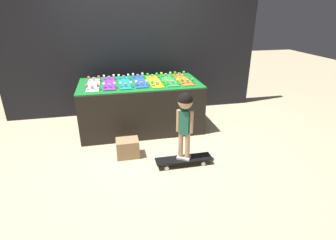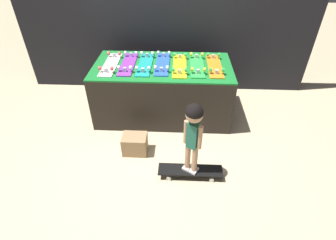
% 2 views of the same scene
% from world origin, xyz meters
% --- Properties ---
extents(ground_plane, '(16.00, 16.00, 0.00)m').
position_xyz_m(ground_plane, '(0.00, 0.00, 0.00)').
color(ground_plane, beige).
extents(back_wall, '(4.54, 0.10, 2.57)m').
position_xyz_m(back_wall, '(0.00, 1.45, 1.28)').
color(back_wall, black).
rests_on(back_wall, ground_plane).
extents(display_rack, '(1.84, 0.95, 0.76)m').
position_xyz_m(display_rack, '(0.00, 0.63, 0.38)').
color(display_rack, black).
rests_on(display_rack, ground_plane).
extents(skateboard_white_on_rack, '(0.18, 0.72, 0.09)m').
position_xyz_m(skateboard_white_on_rack, '(-0.69, 0.61, 0.78)').
color(skateboard_white_on_rack, white).
rests_on(skateboard_white_on_rack, display_rack).
extents(skateboard_purple_on_rack, '(0.18, 0.72, 0.09)m').
position_xyz_m(skateboard_purple_on_rack, '(-0.46, 0.64, 0.78)').
color(skateboard_purple_on_rack, purple).
rests_on(skateboard_purple_on_rack, display_rack).
extents(skateboard_teal_on_rack, '(0.18, 0.72, 0.09)m').
position_xyz_m(skateboard_teal_on_rack, '(-0.23, 0.63, 0.78)').
color(skateboard_teal_on_rack, teal).
rests_on(skateboard_teal_on_rack, display_rack).
extents(skateboard_blue_on_rack, '(0.18, 0.72, 0.09)m').
position_xyz_m(skateboard_blue_on_rack, '(0.00, 0.66, 0.78)').
color(skateboard_blue_on_rack, blue).
rests_on(skateboard_blue_on_rack, display_rack).
extents(skateboard_yellow_on_rack, '(0.18, 0.72, 0.09)m').
position_xyz_m(skateboard_yellow_on_rack, '(0.23, 0.61, 0.78)').
color(skateboard_yellow_on_rack, yellow).
rests_on(skateboard_yellow_on_rack, display_rack).
extents(skateboard_green_on_rack, '(0.18, 0.72, 0.09)m').
position_xyz_m(skateboard_green_on_rack, '(0.46, 0.63, 0.78)').
color(skateboard_green_on_rack, green).
rests_on(skateboard_green_on_rack, display_rack).
extents(skateboard_orange_on_rack, '(0.18, 0.72, 0.09)m').
position_xyz_m(skateboard_orange_on_rack, '(0.69, 0.63, 0.78)').
color(skateboard_orange_on_rack, orange).
rests_on(skateboard_orange_on_rack, display_rack).
extents(skateboard_on_floor, '(0.71, 0.18, 0.09)m').
position_xyz_m(skateboard_on_floor, '(0.38, -0.59, 0.07)').
color(skateboard_on_floor, black).
rests_on(skateboard_on_floor, ground_plane).
extents(child, '(0.19, 0.17, 0.85)m').
position_xyz_m(child, '(0.38, -0.59, 0.69)').
color(child, silver).
rests_on(child, skateboard_on_floor).
extents(storage_box, '(0.29, 0.22, 0.24)m').
position_xyz_m(storage_box, '(-0.29, -0.23, 0.12)').
color(storage_box, '#A37F56').
rests_on(storage_box, ground_plane).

